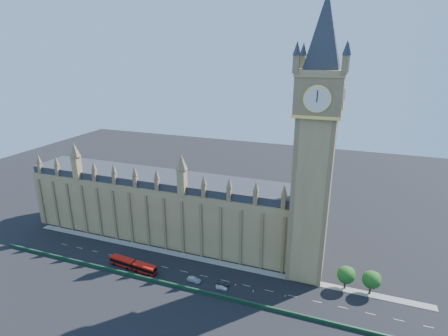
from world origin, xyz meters
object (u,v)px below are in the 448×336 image
(red_bus, at_px, (133,265))
(car_white, at_px, (222,288))
(car_silver, at_px, (194,280))
(car_grey, at_px, (223,283))

(red_bus, bearing_deg, car_white, 6.14)
(red_bus, distance_m, car_silver, 24.52)
(red_bus, bearing_deg, car_silver, 7.55)
(car_grey, relative_size, car_white, 1.03)
(red_bus, height_order, car_white, red_bus)
(car_grey, bearing_deg, red_bus, 87.88)
(car_grey, distance_m, car_white, 2.14)
(car_white, bearing_deg, car_grey, 4.04)
(red_bus, xyz_separation_m, car_silver, (24.49, 0.83, -0.97))
(car_silver, distance_m, car_white, 10.63)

